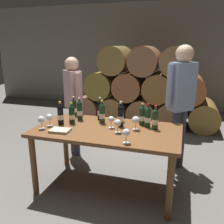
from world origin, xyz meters
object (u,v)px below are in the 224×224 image
at_px(wine_glass_4, 49,118).
at_px(wine_glass_5, 126,133).
at_px(wine_bottle_2, 60,114).
at_px(wine_bottle_6, 142,115).
at_px(dining_table, 107,136).
at_px(sommelier_presenting, 181,96).
at_px(wine_bottle_10, 148,117).
at_px(taster_seated_left, 73,98).
at_px(wine_bottle_4, 121,112).
at_px(wine_bottle_9, 121,116).
at_px(wine_bottle_7, 72,114).
at_px(tasting_notebook, 60,131).
at_px(wine_bottle_8, 100,110).
at_px(wine_bottle_0, 102,113).
at_px(wine_glass_0, 111,120).
at_px(wine_bottle_1, 155,119).
at_px(wine_glass_2, 136,120).
at_px(wine_bottle_3, 80,110).
at_px(wine_bottle_5, 74,108).
at_px(wine_glass_1, 41,120).
at_px(wine_glass_3, 118,123).

bearing_deg(wine_glass_4, wine_glass_5, -13.28).
height_order(wine_bottle_2, wine_bottle_6, wine_bottle_2).
bearing_deg(dining_table, sommelier_presenting, 43.07).
relative_size(wine_bottle_10, taster_seated_left, 0.19).
distance_m(wine_bottle_4, wine_bottle_9, 0.22).
xyz_separation_m(wine_bottle_7, tasting_notebook, (0.00, -0.31, -0.11)).
height_order(wine_bottle_8, sommelier_presenting, sommelier_presenting).
bearing_deg(wine_bottle_0, wine_glass_0, -40.82).
xyz_separation_m(wine_bottle_1, wine_glass_2, (-0.21, -0.08, -0.01)).
height_order(wine_bottle_0, taster_seated_left, taster_seated_left).
xyz_separation_m(wine_bottle_0, wine_glass_5, (0.44, -0.53, -0.02)).
relative_size(wine_bottle_2, wine_glass_5, 1.90).
distance_m(wine_bottle_1, wine_glass_0, 0.51).
height_order(wine_bottle_1, wine_bottle_9, wine_bottle_9).
distance_m(wine_bottle_1, wine_bottle_2, 1.15).
xyz_separation_m(wine_bottle_8, sommelier_presenting, (1.00, 0.43, 0.15)).
relative_size(wine_bottle_6, wine_bottle_7, 1.01).
relative_size(wine_bottle_3, tasting_notebook, 1.36).
bearing_deg(wine_bottle_5, sommelier_presenting, 15.61).
relative_size(wine_bottle_4, wine_bottle_6, 1.01).
height_order(wine_bottle_2, wine_bottle_10, same).
bearing_deg(wine_glass_5, wine_bottle_7, 152.73).
height_order(wine_bottle_1, wine_glass_4, wine_bottle_1).
xyz_separation_m(wine_bottle_7, wine_glass_1, (-0.25, -0.29, -0.01)).
bearing_deg(wine_bottle_2, wine_bottle_6, 15.55).
bearing_deg(taster_seated_left, wine_bottle_8, -34.79).
xyz_separation_m(wine_bottle_9, sommelier_presenting, (0.67, 0.63, 0.15)).
distance_m(wine_bottle_6, wine_bottle_8, 0.56).
xyz_separation_m(wine_bottle_2, wine_bottle_5, (0.00, 0.37, -0.01)).
relative_size(wine_bottle_2, wine_glass_4, 1.90).
height_order(wine_bottle_2, sommelier_presenting, sommelier_presenting).
xyz_separation_m(wine_bottle_1, sommelier_presenting, (0.26, 0.60, 0.16)).
bearing_deg(wine_bottle_5, wine_bottle_2, -90.75).
xyz_separation_m(wine_bottle_1, wine_bottle_6, (-0.17, 0.12, -0.00)).
xyz_separation_m(wine_bottle_0, wine_glass_4, (-0.57, -0.29, -0.02)).
bearing_deg(wine_glass_3, wine_bottle_7, 166.69).
bearing_deg(wine_glass_3, sommelier_presenting, 52.25).
height_order(wine_bottle_10, sommelier_presenting, sommelier_presenting).
bearing_deg(wine_bottle_10, wine_glass_2, -130.32).
xyz_separation_m(wine_glass_1, tasting_notebook, (0.25, -0.02, -0.10)).
height_order(wine_bottle_0, wine_bottle_10, wine_bottle_0).
bearing_deg(wine_bottle_0, sommelier_presenting, 31.38).
height_order(wine_bottle_5, wine_bottle_7, wine_bottle_5).
bearing_deg(wine_glass_0, wine_bottle_1, 11.71).
relative_size(wine_bottle_7, wine_glass_4, 1.79).
bearing_deg(wine_bottle_0, wine_bottle_8, 118.40).
height_order(dining_table, wine_glass_0, wine_glass_0).
distance_m(dining_table, wine_bottle_2, 0.64).
bearing_deg(wine_bottle_0, wine_glass_3, -44.46).
bearing_deg(wine_bottle_10, wine_bottle_8, 169.90).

